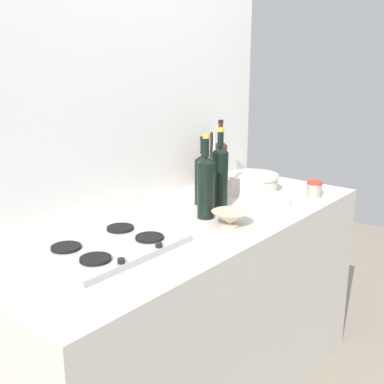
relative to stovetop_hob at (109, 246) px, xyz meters
name	(u,v)px	position (x,y,z in m)	size (l,w,h in m)	color
counter_block	(192,316)	(0.44, -0.02, -0.46)	(1.80, 0.70, 0.90)	beige
backsplash_panel	(127,150)	(0.44, 0.36, 0.23)	(1.90, 0.06, 2.30)	white
stovetop_hob	(109,246)	(0.00, 0.00, 0.00)	(0.50, 0.34, 0.04)	#B2B2B7
plate_stack	(252,183)	(0.97, 0.03, 0.03)	(0.26, 0.27, 0.09)	silver
wine_bottle_leftmost	(220,162)	(0.95, 0.22, 0.12)	(0.07, 0.07, 0.35)	#472314
wine_bottle_mid_left	(206,186)	(0.50, -0.04, 0.12)	(0.07, 0.07, 0.35)	black
wine_bottle_mid_right	(203,178)	(0.65, 0.09, 0.11)	(0.08, 0.08, 0.31)	black
wine_bottle_rightmost	(220,176)	(0.64, -0.01, 0.13)	(0.07, 0.07, 0.36)	black
mixing_bowl	(230,218)	(0.47, -0.19, 0.02)	(0.15, 0.15, 0.06)	beige
butter_dish	(269,201)	(0.81, -0.16, 0.01)	(0.16, 0.10, 0.05)	silver
utensil_crock	(213,177)	(0.85, 0.18, 0.06)	(0.10, 0.10, 0.32)	#996B4C
condiment_jar_front	(314,189)	(1.09, -0.25, 0.02)	(0.07, 0.07, 0.07)	#9E998C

